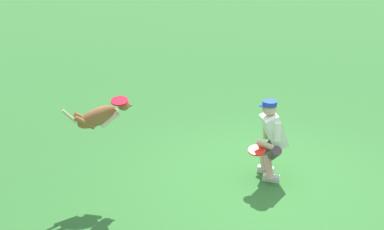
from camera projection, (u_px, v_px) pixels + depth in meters
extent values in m
plane|color=#337431|center=(261.00, 181.00, 6.79)|extent=(60.00, 60.00, 0.00)
cube|color=silver|center=(265.00, 169.00, 7.03)|extent=(0.26, 0.10, 0.10)
cylinder|color=tan|center=(263.00, 159.00, 6.95)|extent=(0.24, 0.32, 0.37)
cylinder|color=#4D3F46|center=(268.00, 147.00, 6.86)|extent=(0.32, 0.43, 0.37)
cube|color=silver|center=(271.00, 178.00, 6.78)|extent=(0.26, 0.10, 0.10)
cylinder|color=tan|center=(269.00, 168.00, 6.70)|extent=(0.24, 0.32, 0.37)
cylinder|color=#4D3F46|center=(273.00, 154.00, 6.64)|extent=(0.32, 0.43, 0.37)
cube|color=white|center=(274.00, 130.00, 6.63)|extent=(0.52, 0.49, 0.58)
cylinder|color=white|center=(269.00, 122.00, 6.79)|extent=(0.14, 0.16, 0.29)
cylinder|color=white|center=(277.00, 132.00, 6.42)|extent=(0.14, 0.16, 0.29)
cylinder|color=tan|center=(264.00, 144.00, 6.44)|extent=(0.29, 0.20, 0.19)
cylinder|color=tan|center=(265.00, 131.00, 6.86)|extent=(0.14, 0.17, 0.27)
sphere|color=tan|center=(269.00, 109.00, 6.48)|extent=(0.21, 0.21, 0.21)
cylinder|color=#1F3FA9|center=(270.00, 103.00, 6.45)|extent=(0.22, 0.22, 0.07)
cylinder|color=#1F3FA9|center=(263.00, 105.00, 6.44)|extent=(0.12, 0.12, 0.02)
ellipsoid|color=#936236|center=(97.00, 117.00, 6.06)|extent=(0.65, 0.56, 0.43)
ellipsoid|color=beige|center=(108.00, 117.00, 6.11)|extent=(0.12, 0.17, 0.15)
sphere|color=#936236|center=(124.00, 105.00, 6.11)|extent=(0.17, 0.17, 0.17)
cone|color=#936236|center=(130.00, 105.00, 6.14)|extent=(0.13, 0.13, 0.09)
cone|color=#936236|center=(122.00, 101.00, 6.03)|extent=(0.06, 0.06, 0.07)
cone|color=#936236|center=(121.00, 99.00, 6.13)|extent=(0.06, 0.06, 0.07)
cylinder|color=beige|center=(110.00, 120.00, 6.05)|extent=(0.28, 0.22, 0.23)
cylinder|color=beige|center=(109.00, 116.00, 6.18)|extent=(0.28, 0.22, 0.23)
cylinder|color=#936236|center=(85.00, 123.00, 5.96)|extent=(0.28, 0.22, 0.23)
cylinder|color=#936236|center=(84.00, 119.00, 6.09)|extent=(0.28, 0.22, 0.23)
cylinder|color=beige|center=(69.00, 116.00, 5.94)|extent=(0.19, 0.15, 0.23)
cylinder|color=red|center=(119.00, 101.00, 5.98)|extent=(0.34, 0.33, 0.09)
cylinder|color=red|center=(257.00, 150.00, 6.43)|extent=(0.28, 0.28, 0.07)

